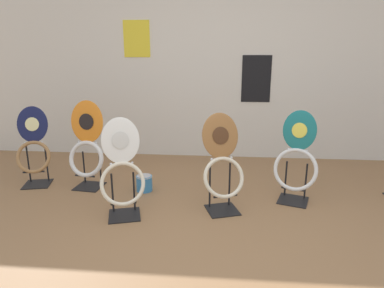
{
  "coord_description": "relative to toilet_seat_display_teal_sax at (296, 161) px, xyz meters",
  "views": [
    {
      "loc": [
        0.08,
        -2.22,
        1.47
      ],
      "look_at": [
        -0.21,
        1.06,
        0.55
      ],
      "focal_mm": 32.0,
      "sensor_mm": 36.0,
      "label": 1
    }
  ],
  "objects": [
    {
      "name": "ground_plane",
      "position": [
        -0.81,
        -1.0,
        -0.42
      ],
      "size": [
        14.0,
        14.0,
        0.0
      ],
      "primitive_type": "plane",
      "color": "#8E6642"
    },
    {
      "name": "wall_back",
      "position": [
        -0.81,
        1.45,
        0.88
      ],
      "size": [
        8.0,
        0.07,
        2.6
      ],
      "color": "silver",
      "rests_on": "ground_plane"
    },
    {
      "name": "toilet_seat_display_teal_sax",
      "position": [
        0.0,
        0.0,
        0.0
      ],
      "size": [
        0.45,
        0.35,
        0.91
      ],
      "color": "black",
      "rests_on": "ground_plane"
    },
    {
      "name": "toilet_seat_display_orange_sun",
      "position": [
        -2.17,
        0.18,
        0.02
      ],
      "size": [
        0.41,
        0.31,
        0.95
      ],
      "color": "black",
      "rests_on": "ground_plane"
    },
    {
      "name": "toilet_seat_display_white_plain",
      "position": [
        -1.6,
        -0.44,
        -0.02
      ],
      "size": [
        0.43,
        0.39,
        0.89
      ],
      "color": "black",
      "rests_on": "ground_plane"
    },
    {
      "name": "toilet_seat_display_navy_moon",
      "position": [
        -2.78,
        0.2,
        -0.0
      ],
      "size": [
        0.39,
        0.34,
        0.87
      ],
      "color": "black",
      "rests_on": "ground_plane"
    },
    {
      "name": "toilet_seat_display_woodgrain",
      "position": [
        -0.72,
        -0.25,
        0.03
      ],
      "size": [
        0.44,
        0.4,
        0.91
      ],
      "color": "black",
      "rests_on": "ground_plane"
    },
    {
      "name": "paint_can",
      "position": [
        -1.54,
        0.12,
        -0.33
      ],
      "size": [
        0.17,
        0.17,
        0.17
      ],
      "color": "teal",
      "rests_on": "ground_plane"
    }
  ]
}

